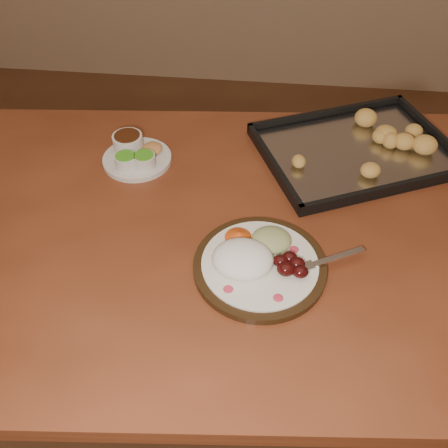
# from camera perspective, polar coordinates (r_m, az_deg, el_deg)

# --- Properties ---
(ground) EXTENTS (4.00, 4.00, 0.00)m
(ground) POSITION_cam_1_polar(r_m,az_deg,el_deg) (1.69, -2.48, -19.13)
(ground) COLOR brown
(ground) RESTS_ON ground
(dining_table) EXTENTS (1.57, 1.03, 0.75)m
(dining_table) POSITION_cam_1_polar(r_m,az_deg,el_deg) (1.15, 0.16, -3.60)
(dining_table) COLOR brown
(dining_table) RESTS_ON ground
(dinner_plate) EXTENTS (0.34, 0.26, 0.06)m
(dinner_plate) POSITION_cam_1_polar(r_m,az_deg,el_deg) (0.99, 3.81, -4.24)
(dinner_plate) COLOR black
(dinner_plate) RESTS_ON dining_table
(condiment_saucer) EXTENTS (0.17, 0.17, 0.06)m
(condiment_saucer) POSITION_cam_1_polar(r_m,az_deg,el_deg) (1.26, -10.15, 7.89)
(condiment_saucer) COLOR beige
(condiment_saucer) RESTS_ON dining_table
(baking_tray) EXTENTS (0.56, 0.50, 0.05)m
(baking_tray) POSITION_cam_1_polar(r_m,az_deg,el_deg) (1.31, 14.86, 8.27)
(baking_tray) COLOR black
(baking_tray) RESTS_ON dining_table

